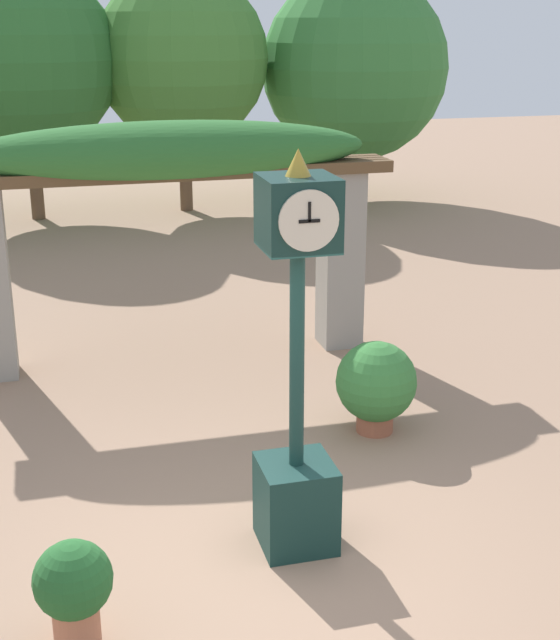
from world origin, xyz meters
name	(u,v)px	position (x,y,z in m)	size (l,w,h in m)	color
ground_plane	(266,566)	(0.00, 0.00, 0.00)	(60.00, 60.00, 0.00)	#9E7A60
pedestal_clock	(297,392)	(0.32, 0.26, 1.34)	(0.59, 0.59, 3.22)	#14332D
pergola	(169,180)	(0.00, 4.68, 2.27)	(5.44, 1.10, 2.96)	gray
potted_plant_near_left	(74,588)	(-1.47, -0.59, 0.47)	(0.54, 0.54, 0.81)	#B26B4C
potted_plant_near_right	(376,384)	(1.69, 2.06, 0.53)	(0.84, 0.84, 0.97)	#9E563D
tree_line	(94,67)	(-0.23, 13.69, 3.12)	(15.49, 4.83, 5.22)	brown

